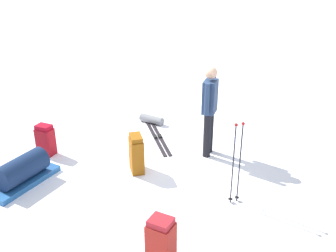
# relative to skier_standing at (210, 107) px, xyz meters

# --- Properties ---
(ground_plane) EXTENTS (80.00, 80.00, 0.00)m
(ground_plane) POSITION_rel_skier_standing_xyz_m (0.77, 0.21, -0.95)
(ground_plane) COLOR white
(skier_standing) EXTENTS (0.34, 0.53, 1.70)m
(skier_standing) POSITION_rel_skier_standing_xyz_m (0.00, 0.00, 0.00)
(skier_standing) COLOR black
(skier_standing) RESTS_ON ground_plane
(ski_pair_near) EXTENTS (0.45, 1.71, 0.05)m
(ski_pair_near) POSITION_rel_skier_standing_xyz_m (0.90, -0.77, -0.94)
(ski_pair_near) COLOR black
(ski_pair_near) RESTS_ON ground_plane
(backpack_large_dark) EXTENTS (0.27, 0.39, 0.68)m
(backpack_large_dark) POSITION_rel_skier_standing_xyz_m (1.35, 0.51, -0.62)
(backpack_large_dark) COLOR #894C10
(backpack_large_dark) RESTS_ON ground_plane
(backpack_bright) EXTENTS (0.41, 0.40, 0.58)m
(backpack_bright) POSITION_rel_skier_standing_xyz_m (1.09, 2.66, -0.67)
(backpack_bright) COLOR #A2231B
(backpack_bright) RESTS_ON ground_plane
(backpack_small_spare) EXTENTS (0.38, 0.34, 0.60)m
(backpack_small_spare) POSITION_rel_skier_standing_xyz_m (3.03, -0.27, -0.66)
(backpack_small_spare) COLOR maroon
(backpack_small_spare) RESTS_ON ground_plane
(ski_poles_planted_near) EXTENTS (0.18, 0.10, 1.33)m
(ski_poles_planted_near) POSITION_rel_skier_standing_xyz_m (-0.12, 1.58, -0.22)
(ski_poles_planted_near) COLOR black
(ski_poles_planted_near) RESTS_ON ground_plane
(gear_sled) EXTENTS (1.07, 1.28, 0.49)m
(gear_sled) POSITION_rel_skier_standing_xyz_m (3.22, 0.76, -0.73)
(gear_sled) COLOR #215594
(gear_sled) RESTS_ON ground_plane
(sleeping_mat_rolled) EXTENTS (0.55, 0.47, 0.18)m
(sleeping_mat_rolled) POSITION_rel_skier_standing_xyz_m (0.98, -1.52, -0.86)
(sleeping_mat_rolled) COLOR slate
(sleeping_mat_rolled) RESTS_ON ground_plane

